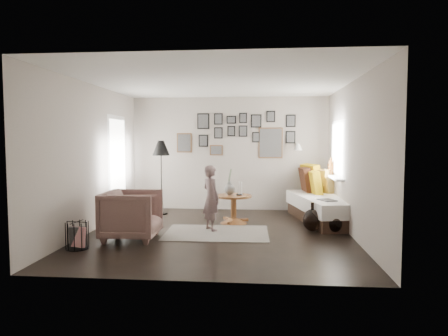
# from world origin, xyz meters

# --- Properties ---
(ground) EXTENTS (4.80, 4.80, 0.00)m
(ground) POSITION_xyz_m (0.00, 0.00, 0.00)
(ground) COLOR black
(ground) RESTS_ON ground
(wall_back) EXTENTS (4.50, 0.00, 4.50)m
(wall_back) POSITION_xyz_m (0.00, 2.40, 1.30)
(wall_back) COLOR #A69C91
(wall_back) RESTS_ON ground
(wall_front) EXTENTS (4.50, 0.00, 4.50)m
(wall_front) POSITION_xyz_m (0.00, -2.40, 1.30)
(wall_front) COLOR #A69C91
(wall_front) RESTS_ON ground
(wall_left) EXTENTS (0.00, 4.80, 4.80)m
(wall_left) POSITION_xyz_m (-2.25, 0.00, 1.30)
(wall_left) COLOR #A69C91
(wall_left) RESTS_ON ground
(wall_right) EXTENTS (0.00, 4.80, 4.80)m
(wall_right) POSITION_xyz_m (2.25, 0.00, 1.30)
(wall_right) COLOR #A69C91
(wall_right) RESTS_ON ground
(ceiling) EXTENTS (4.80, 4.80, 0.00)m
(ceiling) POSITION_xyz_m (0.00, 0.00, 2.60)
(ceiling) COLOR white
(ceiling) RESTS_ON wall_back
(door_left) EXTENTS (0.00, 2.14, 2.14)m
(door_left) POSITION_xyz_m (-2.23, 1.20, 1.05)
(door_left) COLOR white
(door_left) RESTS_ON wall_left
(window_right) EXTENTS (0.15, 1.32, 1.30)m
(window_right) POSITION_xyz_m (2.18, 1.34, 0.93)
(window_right) COLOR white
(window_right) RESTS_ON wall_right
(gallery_wall) EXTENTS (2.74, 0.03, 1.08)m
(gallery_wall) POSITION_xyz_m (0.29, 2.38, 1.74)
(gallery_wall) COLOR brown
(gallery_wall) RESTS_ON wall_back
(wall_sconce) EXTENTS (0.18, 0.36, 0.16)m
(wall_sconce) POSITION_xyz_m (1.55, 2.13, 1.46)
(wall_sconce) COLOR white
(wall_sconce) RESTS_ON wall_back
(rug) EXTENTS (1.81, 1.29, 0.01)m
(rug) POSITION_xyz_m (-0.03, -0.03, 0.01)
(rug) COLOR #B6AEA0
(rug) RESTS_ON ground
(pedestal_table) EXTENTS (0.70, 0.70, 0.55)m
(pedestal_table) POSITION_xyz_m (0.21, 0.83, 0.26)
(pedestal_table) COLOR brown
(pedestal_table) RESTS_ON ground
(vase) EXTENTS (0.20, 0.20, 0.50)m
(vase) POSITION_xyz_m (0.13, 0.85, 0.71)
(vase) COLOR black
(vase) RESTS_ON pedestal_table
(candles) EXTENTS (0.12, 0.12, 0.26)m
(candles) POSITION_xyz_m (0.32, 0.83, 0.68)
(candles) COLOR black
(candles) RESTS_ON pedestal_table
(daybed) EXTENTS (1.39, 2.38, 1.09)m
(daybed) POSITION_xyz_m (2.00, 1.27, 0.33)
(daybed) COLOR black
(daybed) RESTS_ON ground
(magazine_on_daybed) EXTENTS (0.35, 0.40, 0.02)m
(magazine_on_daybed) POSITION_xyz_m (1.95, 0.62, 0.51)
(magazine_on_daybed) COLOR black
(magazine_on_daybed) RESTS_ON daybed
(armchair) EXTENTS (0.90, 0.88, 0.80)m
(armchair) POSITION_xyz_m (-1.36, -0.56, 0.40)
(armchair) COLOR brown
(armchair) RESTS_ON ground
(armchair_cushion) EXTENTS (0.37, 0.38, 0.16)m
(armchair_cushion) POSITION_xyz_m (-1.33, -0.51, 0.48)
(armchair_cushion) COLOR white
(armchair_cushion) RESTS_ON armchair
(floor_lamp) EXTENTS (0.37, 0.37, 1.60)m
(floor_lamp) POSITION_xyz_m (-1.42, 1.67, 1.38)
(floor_lamp) COLOR black
(floor_lamp) RESTS_ON ground
(magazine_basket) EXTENTS (0.36, 0.36, 0.40)m
(magazine_basket) POSITION_xyz_m (-1.99, -1.19, 0.20)
(magazine_basket) COLOR black
(magazine_basket) RESTS_ON ground
(demijohn_large) EXTENTS (0.34, 0.34, 0.51)m
(demijohn_large) POSITION_xyz_m (1.64, 0.29, 0.20)
(demijohn_large) COLOR black
(demijohn_large) RESTS_ON ground
(demijohn_small) EXTENTS (0.30, 0.30, 0.47)m
(demijohn_small) POSITION_xyz_m (1.99, 0.17, 0.18)
(demijohn_small) COLOR black
(demijohn_small) RESTS_ON ground
(child) EXTENTS (0.48, 0.51, 1.17)m
(child) POSITION_xyz_m (-0.15, 0.18, 0.58)
(child) COLOR #6B5555
(child) RESTS_ON ground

